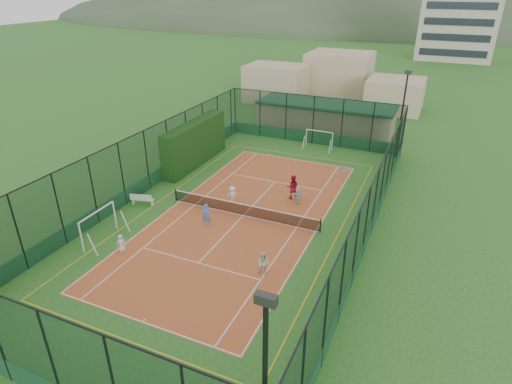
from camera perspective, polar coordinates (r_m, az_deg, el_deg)
ground at (r=31.33m, az=-1.70°, el=-3.17°), size 300.00×300.00×0.00m
court_slab at (r=31.33m, az=-1.70°, el=-3.16°), size 11.17×23.97×0.01m
tennis_net at (r=31.07m, az=-1.71°, el=-2.32°), size 11.67×0.12×1.06m
perimeter_fence at (r=30.18m, az=-1.76°, el=0.96°), size 18.12×34.12×5.00m
floodlight_ne at (r=42.82m, az=18.84°, el=9.64°), size 0.60×0.26×8.25m
clubhouse at (r=50.01m, az=9.27°, el=9.92°), size 15.20×7.20×3.15m
distant_hills at (r=175.65m, az=21.08°, el=19.70°), size 200.00×60.00×24.00m
hedge_left at (r=39.96m, az=-8.13°, el=6.43°), size 1.37×9.12×3.99m
white_bench at (r=33.76m, az=-14.91°, el=-0.89°), size 1.79×0.91×0.97m
futsal_goal_near at (r=29.86m, az=-20.22°, el=-4.26°), size 3.25×0.97×2.09m
futsal_goal_far at (r=44.21m, az=8.41°, el=6.90°), size 2.89×0.94×1.84m
child_near_left at (r=28.39m, az=-17.54°, el=-6.52°), size 0.69×0.67×1.20m
child_near_mid at (r=30.00m, az=-6.60°, el=-3.01°), size 0.69×0.59×1.60m
child_near_right at (r=25.12m, az=0.99°, el=-9.48°), size 0.73×0.58×1.45m
child_far_left at (r=32.93m, az=-3.17°, el=-0.31°), size 0.99×0.92×1.34m
child_far_right at (r=37.64m, az=11.49°, el=2.56°), size 0.72×0.44×1.15m
child_far_back at (r=32.85m, az=5.58°, el=-0.49°), size 1.28×0.84×1.32m
coach at (r=33.45m, az=4.89°, el=0.67°), size 1.13×0.99×1.96m
tennis_balls at (r=31.76m, az=1.38°, el=-2.65°), size 5.88×1.48×0.07m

